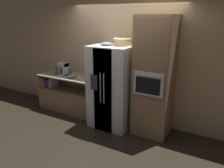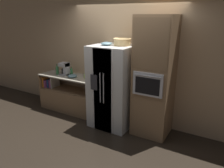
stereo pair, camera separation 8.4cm
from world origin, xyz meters
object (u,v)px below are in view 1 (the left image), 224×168
at_px(wicker_basket, 122,42).
at_px(bottle_tall, 56,70).
at_px(fruit_bowl, 107,44).
at_px(bottle_short, 71,72).
at_px(mug, 85,76).
at_px(wall_oven, 154,77).
at_px(mixing_bowl, 72,76).
at_px(refrigerator, 113,87).
at_px(coffee_maker, 64,69).

height_order(wicker_basket, bottle_tall, wicker_basket).
bearing_deg(fruit_bowl, wicker_basket, 24.41).
xyz_separation_m(fruit_bowl, bottle_short, (-1.15, 0.23, -0.76)).
xyz_separation_m(fruit_bowl, mug, (-0.70, 0.20, -0.81)).
relative_size(wicker_basket, mug, 2.77).
relative_size(wall_oven, bottle_short, 10.89).
relative_size(fruit_bowl, bottle_short, 1.07).
height_order(wall_oven, bottle_tall, wall_oven).
xyz_separation_m(wicker_basket, mug, (-0.98, 0.07, -0.85)).
height_order(bottle_tall, mixing_bowl, bottle_tall).
bearing_deg(wall_oven, mixing_bowl, -178.50).
xyz_separation_m(refrigerator, wall_oven, (0.85, 0.09, 0.29)).
relative_size(bottle_tall, mixing_bowl, 1.13).
relative_size(wicker_basket, coffee_maker, 1.16).
bearing_deg(wall_oven, bottle_tall, -179.68).
distance_m(wicker_basket, bottle_short, 1.64).
bearing_deg(bottle_tall, wicker_basket, -0.02).
height_order(fruit_bowl, mug, fruit_bowl).
height_order(refrigerator, mug, refrigerator).
relative_size(refrigerator, fruit_bowl, 7.56).
height_order(mixing_bowl, coffee_maker, coffee_maker).
bearing_deg(wall_oven, fruit_bowl, -171.70).
distance_m(mug, mixing_bowl, 0.32).
bearing_deg(fruit_bowl, mixing_bowl, 174.92).
xyz_separation_m(refrigerator, coffee_maker, (-1.41, 0.13, 0.19)).
relative_size(fruit_bowl, mixing_bowl, 1.02).
distance_m(mug, coffee_maker, 0.61).
bearing_deg(wall_oven, bottle_short, 177.63).
bearing_deg(coffee_maker, fruit_bowl, -7.91).
height_order(bottle_tall, mug, bottle_tall).
bearing_deg(refrigerator, mug, 169.78).
bearing_deg(bottle_short, wall_oven, -2.37).
distance_m(refrigerator, bottle_short, 1.28).
distance_m(fruit_bowl, bottle_tall, 1.69).
bearing_deg(bottle_tall, wall_oven, 0.32).
distance_m(wicker_basket, mug, 1.30).
relative_size(wall_oven, wicker_basket, 6.65).
xyz_separation_m(bottle_tall, bottle_short, (0.37, 0.10, -0.02)).
height_order(bottle_tall, coffee_maker, coffee_maker).
relative_size(wall_oven, mug, 18.43).
xyz_separation_m(wicker_basket, coffee_maker, (-1.58, 0.05, -0.74)).
distance_m(bottle_short, coffee_maker, 0.18).
distance_m(wall_oven, mug, 1.68).
xyz_separation_m(refrigerator, bottle_tall, (-1.62, 0.07, 0.14)).
height_order(wicker_basket, bottle_short, wicker_basket).
bearing_deg(wicker_basket, bottle_tall, 179.98).
bearing_deg(coffee_maker, mug, 1.71).
bearing_deg(coffee_maker, refrigerator, -5.18).
height_order(refrigerator, bottle_tall, refrigerator).
bearing_deg(wicker_basket, bottle_short, 175.91).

